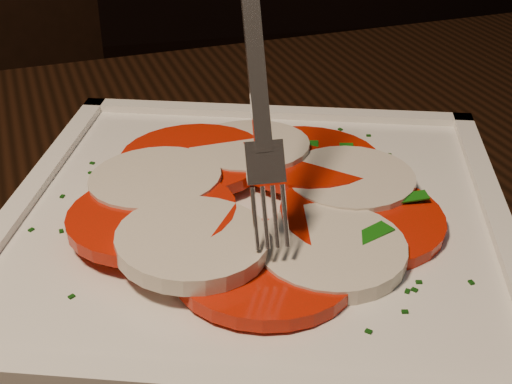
# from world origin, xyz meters

# --- Properties ---
(chair) EXTENTS (0.56, 0.56, 0.93)m
(chair) POSITION_xyz_m (-0.39, 1.08, 0.53)
(chair) COLOR black
(chair) RESTS_ON ground
(plate) EXTENTS (0.41, 0.41, 0.01)m
(plate) POSITION_xyz_m (-0.16, 0.32, 0.76)
(plate) COLOR white
(plate) RESTS_ON table
(caprese_salad) EXTENTS (0.26, 0.26, 0.03)m
(caprese_salad) POSITION_xyz_m (-0.16, 0.32, 0.77)
(caprese_salad) COLOR red
(caprese_salad) RESTS_ON plate
(fork) EXTENTS (0.04, 0.10, 0.17)m
(fork) POSITION_xyz_m (-0.16, 0.31, 0.87)
(fork) COLOR white
(fork) RESTS_ON caprese_salad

